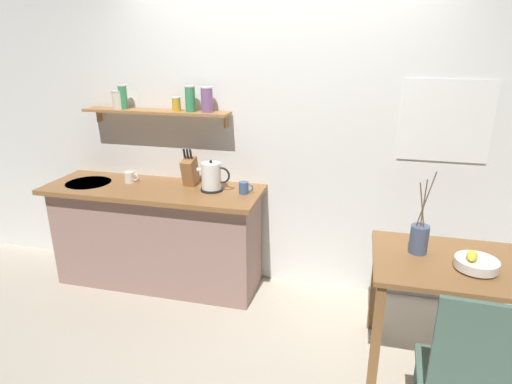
% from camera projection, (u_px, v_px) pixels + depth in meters
% --- Properties ---
extents(ground_plane, '(14.00, 14.00, 0.00)m').
position_uv_depth(ground_plane, '(261.00, 317.00, 3.39)').
color(ground_plane, '#BCB29E').
extents(back_wall, '(6.80, 0.11, 2.70)m').
position_uv_depth(back_wall, '(304.00, 132.00, 3.49)').
color(back_wall, white).
rests_on(back_wall, ground_plane).
extents(kitchen_counter, '(1.83, 0.63, 0.90)m').
position_uv_depth(kitchen_counter, '(158.00, 235.00, 3.76)').
color(kitchen_counter, gray).
rests_on(kitchen_counter, ground_plane).
extents(wall_shelf, '(1.27, 0.20, 0.34)m').
position_uv_depth(wall_shelf, '(159.00, 105.00, 3.55)').
color(wall_shelf, '#9E6B3D').
extents(dining_table, '(0.92, 0.72, 0.78)m').
position_uv_depth(dining_table, '(448.00, 280.00, 2.69)').
color(dining_table, brown).
rests_on(dining_table, ground_plane).
extents(dining_chair_near, '(0.43, 0.41, 1.01)m').
position_uv_depth(dining_chair_near, '(465.00, 374.00, 2.05)').
color(dining_chair_near, '#4C6B5B').
rests_on(dining_chair_near, ground_plane).
extents(fruit_bowl, '(0.25, 0.25, 0.11)m').
position_uv_depth(fruit_bowl, '(476.00, 263.00, 2.53)').
color(fruit_bowl, silver).
rests_on(fruit_bowl, dining_table).
extents(twig_vase, '(0.11, 0.11, 0.54)m').
position_uv_depth(twig_vase, '(419.00, 238.00, 2.72)').
color(twig_vase, '#475675').
rests_on(twig_vase, dining_table).
extents(electric_kettle, '(0.27, 0.18, 0.26)m').
position_uv_depth(electric_kettle, '(212.00, 177.00, 3.48)').
color(electric_kettle, black).
rests_on(electric_kettle, kitchen_counter).
extents(knife_block, '(0.10, 0.19, 0.32)m').
position_uv_depth(knife_block, '(190.00, 171.00, 3.60)').
color(knife_block, '#9E6B3D').
rests_on(knife_block, kitchen_counter).
extents(coffee_mug_by_sink, '(0.13, 0.09, 0.09)m').
position_uv_depth(coffee_mug_by_sink, '(130.00, 177.00, 3.70)').
color(coffee_mug_by_sink, white).
rests_on(coffee_mug_by_sink, kitchen_counter).
extents(coffee_mug_spare, '(0.12, 0.08, 0.10)m').
position_uv_depth(coffee_mug_spare, '(244.00, 188.00, 3.43)').
color(coffee_mug_spare, '#3D5B89').
rests_on(coffee_mug_spare, kitchen_counter).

